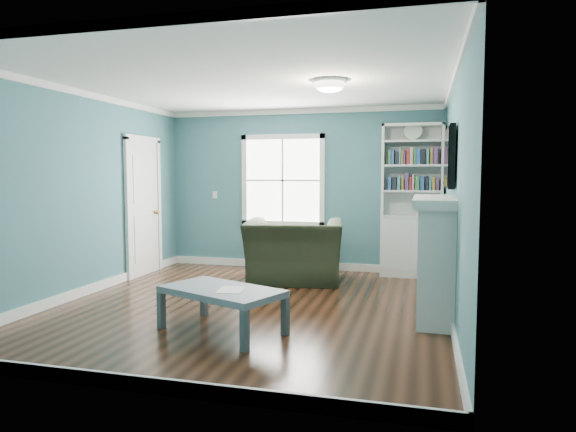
# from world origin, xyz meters

# --- Properties ---
(floor) EXTENTS (5.00, 5.00, 0.00)m
(floor) POSITION_xyz_m (0.00, 0.00, 0.00)
(floor) COLOR black
(floor) RESTS_ON ground
(room_walls) EXTENTS (5.00, 5.00, 5.00)m
(room_walls) POSITION_xyz_m (0.00, 0.00, 1.58)
(room_walls) COLOR teal
(room_walls) RESTS_ON ground
(trim) EXTENTS (4.50, 5.00, 2.60)m
(trim) POSITION_xyz_m (0.00, 0.00, 1.24)
(trim) COLOR white
(trim) RESTS_ON ground
(window) EXTENTS (1.40, 0.06, 1.50)m
(window) POSITION_xyz_m (-0.30, 2.49, 1.45)
(window) COLOR white
(window) RESTS_ON room_walls
(bookshelf) EXTENTS (0.90, 0.35, 2.31)m
(bookshelf) POSITION_xyz_m (1.77, 2.30, 0.92)
(bookshelf) COLOR silver
(bookshelf) RESTS_ON ground
(fireplace) EXTENTS (0.44, 1.58, 1.30)m
(fireplace) POSITION_xyz_m (2.08, 0.20, 0.64)
(fireplace) COLOR black
(fireplace) RESTS_ON ground
(tv) EXTENTS (0.06, 1.10, 0.65)m
(tv) POSITION_xyz_m (2.20, 0.20, 1.72)
(tv) COLOR black
(tv) RESTS_ON fireplace
(door) EXTENTS (0.12, 0.98, 2.17)m
(door) POSITION_xyz_m (-2.22, 1.40, 1.07)
(door) COLOR silver
(door) RESTS_ON ground
(ceiling_fixture) EXTENTS (0.38, 0.38, 0.15)m
(ceiling_fixture) POSITION_xyz_m (0.90, 0.10, 2.55)
(ceiling_fixture) COLOR white
(ceiling_fixture) RESTS_ON room_walls
(light_switch) EXTENTS (0.08, 0.01, 0.12)m
(light_switch) POSITION_xyz_m (-1.50, 2.48, 1.20)
(light_switch) COLOR white
(light_switch) RESTS_ON room_walls
(recliner) EXTENTS (1.49, 1.10, 1.19)m
(recliner) POSITION_xyz_m (0.15, 1.47, 0.60)
(recliner) COLOR black
(recliner) RESTS_ON ground
(coffee_table) EXTENTS (1.35, 1.06, 0.43)m
(coffee_table) POSITION_xyz_m (0.04, -1.00, 0.38)
(coffee_table) COLOR #434C51
(coffee_table) RESTS_ON ground
(paper_sheet) EXTENTS (0.28, 0.34, 0.00)m
(paper_sheet) POSITION_xyz_m (0.16, -1.06, 0.44)
(paper_sheet) COLOR white
(paper_sheet) RESTS_ON coffee_table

